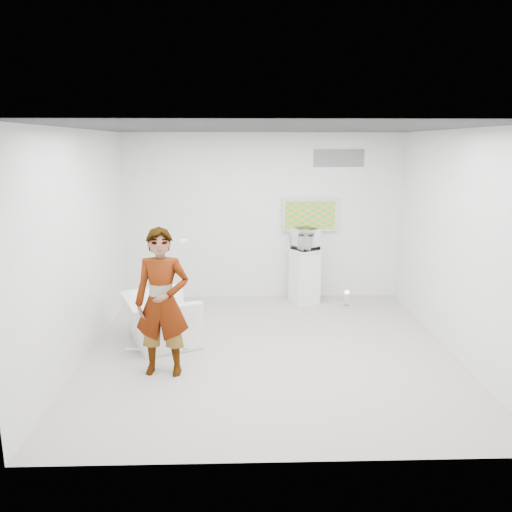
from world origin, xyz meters
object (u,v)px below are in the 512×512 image
Objects in this scene: tv at (310,215)px; person at (162,303)px; armchair at (160,319)px; pedestal at (305,276)px; floor_uplight at (347,299)px.

person is (-2.20, -3.10, -0.63)m from tv.
armchair is 1.10× the size of pedestal.
armchair is at bearing -138.58° from tv.
pedestal is (-0.11, -0.31, -1.06)m from tv.
floor_uplight is at bearing -47.27° from tv.
pedestal is (2.10, 2.79, -0.43)m from person.
pedestal reaches higher than armchair.
person is at bearing -138.78° from floor_uplight.
tv reaches higher than pedestal.
tv is at bearing 59.28° from person.
floor_uplight is (0.71, -0.34, -0.34)m from pedestal.
person reaches higher than pedestal.
person is 3.80m from floor_uplight.
person reaches higher than armchair.
tv reaches higher than floor_uplight.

